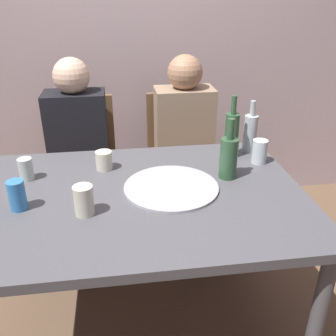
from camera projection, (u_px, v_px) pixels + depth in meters
name	position (u px, v px, depth m)	size (l,w,h in m)	color
ground_plane	(146.00, 319.00, 1.90)	(8.00, 8.00, 0.00)	brown
back_wall	(124.00, 24.00, 2.46)	(6.00, 0.10, 2.60)	#B29EA3
dining_table	(142.00, 209.00, 1.61)	(1.39, 0.98, 0.74)	#4C4C51
pizza_tray	(171.00, 187.00, 1.61)	(0.41, 0.41, 0.01)	#ADADB2
wine_bottle	(250.00, 132.00, 1.94)	(0.07, 0.07, 0.27)	#B2BCC1
beer_bottle	(232.00, 134.00, 1.87)	(0.07, 0.07, 0.32)	#2D5133
water_bottle	(229.00, 157.00, 1.67)	(0.08, 0.08, 0.28)	#2D5133
tumbler_near	(84.00, 200.00, 1.41)	(0.08, 0.08, 0.12)	beige
tumbler_far	(260.00, 151.00, 1.83)	(0.07, 0.07, 0.12)	silver
wine_glass	(26.00, 169.00, 1.67)	(0.06, 0.06, 0.10)	#B7C6BC
short_glass	(104.00, 160.00, 1.77)	(0.08, 0.08, 0.09)	beige
soda_can	(17.00, 195.00, 1.44)	(0.07, 0.07, 0.12)	#337AC1
chair_left	(82.00, 159.00, 2.43)	(0.44, 0.44, 0.90)	brown
chair_right	(182.00, 153.00, 2.51)	(0.44, 0.44, 0.90)	brown
guest_in_sweater	(78.00, 150.00, 2.23)	(0.36, 0.56, 1.17)	black
guest_in_beanie	(186.00, 144.00, 2.32)	(0.36, 0.56, 1.17)	#937A60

